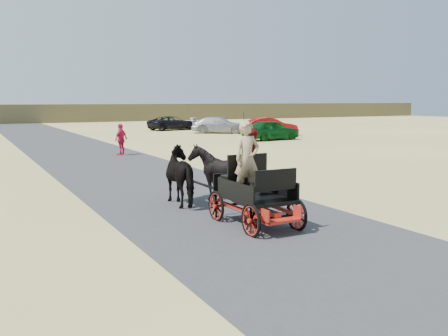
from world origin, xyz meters
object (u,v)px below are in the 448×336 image
horse_left (185,175)px  car_d (173,123)px  pedestrian (121,139)px  car_b (270,127)px  car_c (219,125)px  carriage (255,210)px  horse_right (218,173)px  car_a (271,130)px

horse_left → car_d: horse_left is taller
horse_left → pedestrian: bearing=-98.7°
car_b → car_c: size_ratio=0.92×
carriage → car_b: bearing=56.4°
carriage → horse_right: horse_right is taller
horse_left → pedestrian: (2.07, 13.54, 0.02)m
car_b → carriage: bearing=160.6°
horse_left → car_b: bearing=-128.0°
pedestrian → car_c: pedestrian is taller
horse_right → car_d: bearing=-109.8°
pedestrian → car_d: pedestrian is taller
carriage → horse_left: (-0.55, 3.00, 0.49)m
horse_right → car_c: bearing=-117.3°
car_b → pedestrian: bearing=133.7°
car_a → car_c: (0.12, 8.72, -0.03)m
horse_left → horse_right: size_ratio=1.18×
car_b → car_c: bearing=38.3°
car_c → carriage: bearing=-171.8°
carriage → horse_left: horse_left is taller
horse_right → car_a: (13.85, 18.35, -0.09)m
car_b → car_a: bearing=162.7°
horse_right → car_d: (12.01, 33.42, -0.16)m
car_c → car_d: car_c is taller
carriage → car_c: bearing=64.2°
horse_left → pedestrian: pedestrian is taller
carriage → car_b: 30.19m
car_a → car_b: (2.32, 3.78, 0.00)m
carriage → car_a: car_a is taller
carriage → car_b: car_b is taller
car_c → car_b: bearing=-122.1°
carriage → horse_left: size_ratio=1.20×
horse_left → car_c: horse_left is taller
car_a → car_d: bearing=1.5°
carriage → car_a: bearing=56.0°
car_a → car_d: size_ratio=0.90×
pedestrian → car_b: 17.46m
car_d → carriage: bearing=152.6°
carriage → car_d: size_ratio=0.48×
carriage → horse_right: bearing=79.6°
carriage → pedestrian: (1.52, 16.54, 0.50)m
car_d → car_b: bearing=-168.2°
car_c → car_d: size_ratio=1.02×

